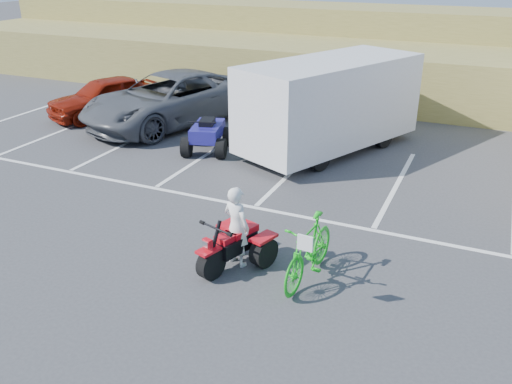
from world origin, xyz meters
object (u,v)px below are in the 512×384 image
at_px(quad_atv_green, 258,145).
at_px(quad_atv_blue, 208,151).
at_px(grey_pickup, 169,99).
at_px(red_trike_atv, 232,266).
at_px(rider, 237,226).
at_px(red_car, 106,97).
at_px(cargo_trailer, 330,103).
at_px(green_dirt_bike, 309,250).

bearing_deg(quad_atv_green, quad_atv_blue, -127.14).
distance_m(grey_pickup, quad_atv_blue, 3.25).
relative_size(red_trike_atv, rider, 0.97).
distance_m(red_car, quad_atv_green, 6.25).
xyz_separation_m(red_car, quad_atv_blue, (5.06, -1.84, -0.69)).
bearing_deg(grey_pickup, red_trike_atv, -32.96).
height_order(rider, cargo_trailer, cargo_trailer).
distance_m(green_dirt_bike, red_car, 12.20).
height_order(red_trike_atv, grey_pickup, grey_pickup).
bearing_deg(quad_atv_green, red_car, -179.09).
bearing_deg(grey_pickup, rider, -32.19).
distance_m(rider, green_dirt_bike, 1.39).
distance_m(quad_atv_blue, quad_atv_green, 1.56).
height_order(red_trike_atv, rider, rider).
height_order(red_trike_atv, quad_atv_blue, quad_atv_blue).
distance_m(red_trike_atv, cargo_trailer, 7.08).
xyz_separation_m(cargo_trailer, quad_atv_green, (-2.04, -0.42, -1.41)).
xyz_separation_m(green_dirt_bike, grey_pickup, (-7.37, 7.14, 0.26)).
xyz_separation_m(rider, grey_pickup, (-5.99, 7.18, 0.08)).
relative_size(red_trike_atv, quad_atv_green, 1.15).
distance_m(rider, grey_pickup, 9.35).
xyz_separation_m(green_dirt_bike, quad_atv_blue, (-4.87, 5.23, -0.58)).
distance_m(red_trike_atv, green_dirt_bike, 1.55).
bearing_deg(grey_pickup, green_dirt_bike, -26.14).
relative_size(grey_pickup, quad_atv_blue, 3.69).
distance_m(rider, quad_atv_green, 6.85).
xyz_separation_m(rider, green_dirt_bike, (1.38, 0.04, -0.19)).
relative_size(red_car, cargo_trailer, 0.67).
height_order(rider, green_dirt_bike, rider).
distance_m(red_trike_atv, red_car, 11.21).
height_order(grey_pickup, red_car, grey_pickup).
relative_size(cargo_trailer, quad_atv_green, 4.62).
bearing_deg(quad_atv_blue, rider, -72.72).
bearing_deg(grey_pickup, quad_atv_blue, -19.48).
distance_m(red_trike_atv, quad_atv_green, 6.93).
relative_size(rider, quad_atv_blue, 0.93).
bearing_deg(quad_atv_blue, cargo_trailer, 9.58).
relative_size(red_trike_atv, cargo_trailer, 0.25).
relative_size(grey_pickup, red_car, 1.51).
bearing_deg(quad_atv_blue, quad_atv_green, 28.86).
relative_size(red_trike_atv, green_dirt_bike, 0.77).
bearing_deg(green_dirt_bike, cargo_trailer, 109.18).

